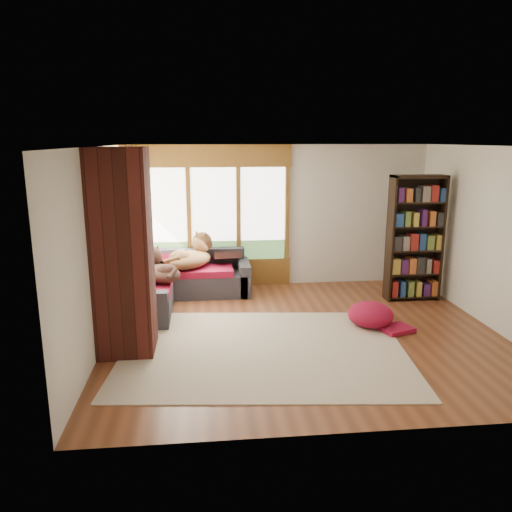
{
  "coord_description": "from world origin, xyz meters",
  "views": [
    {
      "loc": [
        -1.37,
        -6.56,
        2.69
      ],
      "look_at": [
        -0.6,
        0.81,
        0.95
      ],
      "focal_mm": 35.0,
      "sensor_mm": 36.0,
      "label": 1
    }
  ],
  "objects_px": {
    "bookshelf": "(415,239)",
    "area_rug": "(264,349)",
    "brick_chimney": "(123,253)",
    "pouf": "(371,314)",
    "sectional_sofa": "(172,283)",
    "dog_tan": "(192,251)",
    "dog_brindle": "(159,265)"
  },
  "relations": [
    {
      "from": "area_rug",
      "to": "pouf",
      "type": "bearing_deg",
      "value": 22.49
    },
    {
      "from": "bookshelf",
      "to": "dog_tan",
      "type": "distance_m",
      "value": 3.8
    },
    {
      "from": "brick_chimney",
      "to": "pouf",
      "type": "height_order",
      "value": "brick_chimney"
    },
    {
      "from": "area_rug",
      "to": "pouf",
      "type": "relative_size",
      "value": 5.5
    },
    {
      "from": "area_rug",
      "to": "dog_brindle",
      "type": "height_order",
      "value": "dog_brindle"
    },
    {
      "from": "bookshelf",
      "to": "area_rug",
      "type": "bearing_deg",
      "value": -146.16
    },
    {
      "from": "pouf",
      "to": "bookshelf",
      "type": "bearing_deg",
      "value": 46.43
    },
    {
      "from": "sectional_sofa",
      "to": "bookshelf",
      "type": "height_order",
      "value": "bookshelf"
    },
    {
      "from": "brick_chimney",
      "to": "pouf",
      "type": "xyz_separation_m",
      "value": [
        3.42,
        0.5,
        -1.11
      ]
    },
    {
      "from": "brick_chimney",
      "to": "bookshelf",
      "type": "relative_size",
      "value": 1.23
    },
    {
      "from": "brick_chimney",
      "to": "dog_brindle",
      "type": "bearing_deg",
      "value": 78.7
    },
    {
      "from": "sectional_sofa",
      "to": "area_rug",
      "type": "xyz_separation_m",
      "value": [
        1.32,
        -2.23,
        -0.3
      ]
    },
    {
      "from": "dog_brindle",
      "to": "area_rug",
      "type": "bearing_deg",
      "value": -172.3
    },
    {
      "from": "sectional_sofa",
      "to": "dog_brindle",
      "type": "distance_m",
      "value": 0.73
    },
    {
      "from": "sectional_sofa",
      "to": "bookshelf",
      "type": "bearing_deg",
      "value": -0.25
    },
    {
      "from": "dog_tan",
      "to": "brick_chimney",
      "type": "bearing_deg",
      "value": -154.31
    },
    {
      "from": "sectional_sofa",
      "to": "dog_brindle",
      "type": "bearing_deg",
      "value": -100.07
    },
    {
      "from": "dog_tan",
      "to": "bookshelf",
      "type": "bearing_deg",
      "value": -54.32
    },
    {
      "from": "brick_chimney",
      "to": "area_rug",
      "type": "distance_m",
      "value": 2.19
    },
    {
      "from": "dog_brindle",
      "to": "pouf",
      "type": "bearing_deg",
      "value": -140.97
    },
    {
      "from": "brick_chimney",
      "to": "dog_tan",
      "type": "distance_m",
      "value": 2.48
    },
    {
      "from": "brick_chimney",
      "to": "bookshelf",
      "type": "distance_m",
      "value": 4.85
    },
    {
      "from": "bookshelf",
      "to": "dog_tan",
      "type": "bearing_deg",
      "value": 170.72
    },
    {
      "from": "area_rug",
      "to": "dog_tan",
      "type": "relative_size",
      "value": 3.54
    },
    {
      "from": "sectional_sofa",
      "to": "area_rug",
      "type": "relative_size",
      "value": 0.6
    },
    {
      "from": "brick_chimney",
      "to": "area_rug",
      "type": "bearing_deg",
      "value": -5.96
    },
    {
      "from": "pouf",
      "to": "dog_brindle",
      "type": "height_order",
      "value": "dog_brindle"
    },
    {
      "from": "pouf",
      "to": "dog_brindle",
      "type": "distance_m",
      "value": 3.33
    },
    {
      "from": "area_rug",
      "to": "bookshelf",
      "type": "relative_size",
      "value": 1.73
    },
    {
      "from": "bookshelf",
      "to": "dog_brindle",
      "type": "xyz_separation_m",
      "value": [
        -4.24,
        -0.18,
        -0.3
      ]
    },
    {
      "from": "brick_chimney",
      "to": "sectional_sofa",
      "type": "distance_m",
      "value": 2.32
    },
    {
      "from": "brick_chimney",
      "to": "pouf",
      "type": "distance_m",
      "value": 3.63
    }
  ]
}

